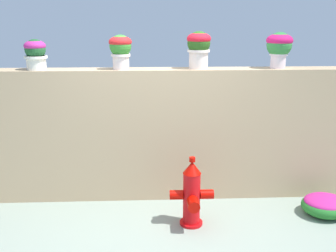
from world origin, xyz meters
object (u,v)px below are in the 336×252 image
Objects in this scene: potted_plant_3 at (199,46)px; fire_hydrant at (192,195)px; flower_bush_left at (325,205)px; potted_plant_4 at (279,46)px; potted_plant_1 at (35,52)px; potted_plant_2 at (120,48)px.

fire_hydrant is (-0.14, -0.80, -1.60)m from potted_plant_3.
flower_bush_left is (1.50, -0.64, -1.84)m from potted_plant_3.
fire_hydrant reaches higher than flower_bush_left.
potted_plant_4 is 0.78× the size of flower_bush_left.
potted_plant_4 is (1.00, -0.00, 0.01)m from potted_plant_3.
fire_hydrant is (-1.14, -0.80, -1.61)m from potted_plant_4.
potted_plant_1 reaches higher than flower_bush_left.
potted_plant_2 is 0.91× the size of potted_plant_3.
potted_plant_4 is at bearing 128.46° from flower_bush_left.
potted_plant_2 reaches higher than potted_plant_1.
potted_plant_1 is at bearing 179.36° from potted_plant_2.
potted_plant_1 reaches higher than fire_hydrant.
potted_plant_1 is 0.88× the size of potted_plant_2.
potted_plant_2 is 1.95m from potted_plant_4.
potted_plant_3 reaches higher than flower_bush_left.
flower_bush_left is at bearing -51.54° from potted_plant_4.
potted_plant_2 is 3.11m from flower_bush_left.
potted_plant_3 is 2.46m from flower_bush_left.
potted_plant_1 is 0.45× the size of fire_hydrant.
flower_bush_left is at bearing -23.02° from potted_plant_3.
potted_plant_3 reaches higher than fire_hydrant.
fire_hydrant is at bearing -43.79° from potted_plant_2.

